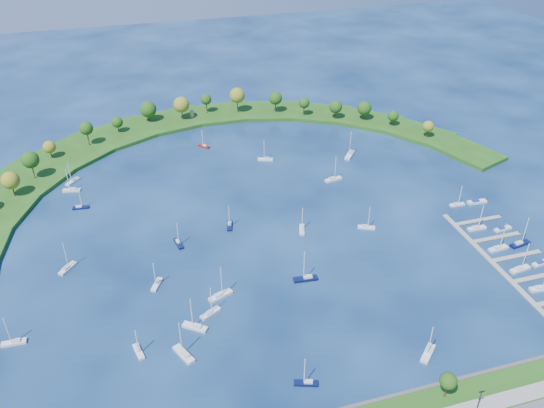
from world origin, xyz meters
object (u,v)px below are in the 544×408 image
object	(u,v)px
moored_boat_18	(306,278)
docked_boat_4	(520,269)
moored_boat_10	(179,243)
moored_boat_11	(14,342)
moored_boat_0	(333,179)
moored_boat_12	(210,312)
moored_boat_21	(138,351)
moored_boat_14	(220,295)
harbor_tower	(192,114)
moored_boat_3	(306,382)
docked_boat_2	(541,288)
moored_boat_7	(184,354)
moored_boat_1	(72,190)
dock_system	(517,268)
moored_boat_5	(366,227)
moored_boat_16	(230,225)
docked_boat_6	(498,248)
moored_boat_20	(350,154)
docked_boat_11	(477,202)
docked_boat_10	(457,204)
moored_boat_19	(302,229)
moored_boat_9	(204,146)
moored_boat_6	(195,326)
moored_boat_13	(266,159)
docked_boat_8	(477,228)
moored_boat_2	(67,268)
docked_boat_9	(503,229)
moored_boat_4	(73,181)
moored_boat_15	(157,284)
moored_boat_8	(428,352)
moored_boat_17	(81,207)
docked_boat_7	(520,243)

from	to	relation	value
moored_boat_18	docked_boat_4	world-z (taller)	moored_boat_18
moored_boat_10	moored_boat_11	distance (m)	71.77
moored_boat_0	moored_boat_12	world-z (taller)	moored_boat_0
moored_boat_12	moored_boat_21	distance (m)	27.88
docked_boat_4	moored_boat_14	bearing A→B (deg)	163.49
moored_boat_10	docked_boat_4	xyz separation A→B (m)	(124.61, -54.19, 0.05)
harbor_tower	moored_boat_3	world-z (taller)	moored_boat_3
docked_boat_2	moored_boat_0	bearing A→B (deg)	118.96
moored_boat_7	moored_boat_1	bearing A→B (deg)	-8.10
dock_system	moored_boat_5	distance (m)	61.45
moored_boat_16	docked_boat_6	world-z (taller)	docked_boat_6
moored_boat_5	moored_boat_20	xyz separation A→B (m)	(19.77, 64.22, 0.12)
harbor_tower	docked_boat_11	size ratio (longest dim) A/B	0.47
docked_boat_10	moored_boat_19	bearing A→B (deg)	-178.86
moored_boat_9	moored_boat_6	bearing A→B (deg)	124.85
moored_boat_5	moored_boat_11	xyz separation A→B (m)	(-139.47, -28.08, 0.02)
moored_boat_16	moored_boat_18	distance (m)	47.26
moored_boat_12	moored_boat_13	bearing A→B (deg)	36.20
docked_boat_4	docked_boat_8	size ratio (longest dim) A/B	1.05
moored_boat_2	docked_boat_9	bearing A→B (deg)	-58.28
moored_boat_10	moored_boat_19	bearing A→B (deg)	75.06
docked_boat_4	moored_boat_10	bearing A→B (deg)	148.87
moored_boat_0	moored_boat_13	world-z (taller)	moored_boat_0
moored_boat_20	docked_boat_8	bearing A→B (deg)	56.89
docked_boat_10	moored_boat_2	bearing A→B (deg)	-178.67
moored_boat_21	docked_boat_11	bearing A→B (deg)	94.27
moored_boat_4	moored_boat_15	distance (m)	94.10
moored_boat_9	docked_boat_10	distance (m)	136.21
moored_boat_14	moored_boat_10	bearing A→B (deg)	83.93
moored_boat_1	moored_boat_13	distance (m)	97.65
moored_boat_16	moored_boat_21	distance (m)	75.79
moored_boat_18	docked_boat_6	bearing A→B (deg)	-177.44
moored_boat_8	docked_boat_2	bearing A→B (deg)	153.49
moored_boat_10	moored_boat_19	world-z (taller)	moored_boat_10
moored_boat_12	moored_boat_14	world-z (taller)	moored_boat_14
moored_boat_14	moored_boat_21	bearing A→B (deg)	-170.55
docked_boat_10	moored_boat_16	bearing A→B (deg)	174.91
moored_boat_11	moored_boat_16	size ratio (longest dim) A/B	1.05
moored_boat_15	docked_boat_6	distance (m)	137.22
moored_boat_9	moored_boat_15	world-z (taller)	moored_boat_15
moored_boat_3	moored_boat_18	size ratio (longest dim) A/B	0.80
moored_boat_5	moored_boat_12	size ratio (longest dim) A/B	0.93
moored_boat_6	docked_boat_9	xyz separation A→B (m)	(136.62, 20.29, -0.34)
moored_boat_20	docked_boat_4	distance (m)	110.20
moored_boat_7	moored_boat_8	world-z (taller)	moored_boat_7
moored_boat_17	docked_boat_10	distance (m)	172.17
moored_boat_2	moored_boat_6	xyz separation A→B (m)	(42.27, -45.24, 0.02)
docked_boat_7	harbor_tower	bearing A→B (deg)	114.69
moored_boat_18	docked_boat_10	bearing A→B (deg)	-154.89
moored_boat_8	moored_boat_7	bearing A→B (deg)	-58.51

